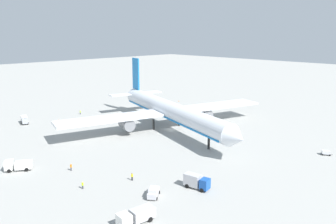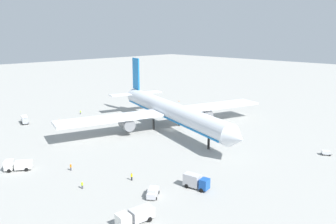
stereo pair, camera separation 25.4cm
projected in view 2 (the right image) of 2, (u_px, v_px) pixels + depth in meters
The scene contains 15 objects.
ground_plane at pixel (171, 130), 116.78m from camera, with size 600.00×600.00×0.00m, color #9E9E99.
airliner at pixel (169, 111), 116.48m from camera, with size 73.98×75.66×22.62m.
service_truck_0 at pixel (196, 181), 72.50m from camera, with size 5.95×3.18×3.05m.
service_truck_1 at pixel (136, 216), 59.26m from camera, with size 3.23×7.15×2.55m.
service_truck_2 at pixel (25, 119), 124.65m from camera, with size 5.41×3.36×2.78m.
service_truck_4 at pixel (18, 165), 82.25m from camera, with size 5.41×6.52×2.64m.
service_van at pixel (153, 192), 69.00m from camera, with size 4.06×4.56×1.97m.
baggage_cart_0 at pixel (213, 103), 158.90m from camera, with size 2.72×3.45×0.40m.
baggage_cart_1 at pixel (326, 153), 92.53m from camera, with size 2.95×2.46×1.27m.
ground_worker_0 at pixel (132, 177), 76.61m from camera, with size 0.55×0.55×1.78m.
ground_worker_1 at pixel (80, 112), 138.86m from camera, with size 0.53×0.53×1.63m.
ground_worker_2 at pixel (82, 185), 72.51m from camera, with size 0.44×0.44×1.64m.
ground_worker_3 at pixel (71, 167), 82.10m from camera, with size 0.43×0.43×1.76m.
traffic_cone_0 at pixel (59, 120), 129.05m from camera, with size 0.36×0.36×0.55m, color orange.
traffic_cone_1 at pixel (179, 101), 164.71m from camera, with size 0.36×0.36×0.55m, color orange.
Camera 2 is at (79.36, -79.45, 32.64)m, focal length 36.24 mm.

